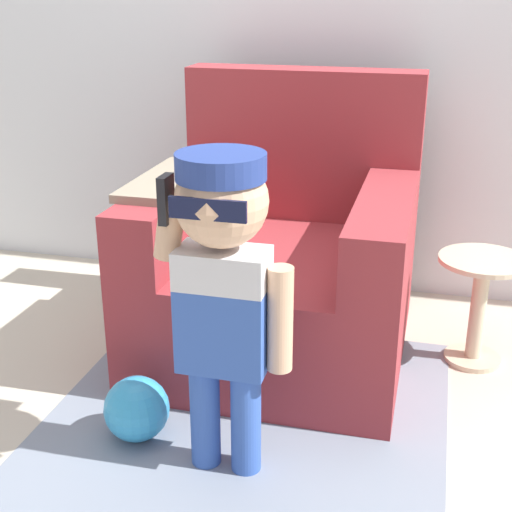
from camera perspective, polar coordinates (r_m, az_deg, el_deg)
The scene contains 7 objects.
ground_plane at distance 2.80m, azimuth -1.59°, elevation -8.38°, with size 10.00×10.00×0.00m, color #BCB29E.
wall_back at distance 3.29m, azimuth 2.70°, elevation 19.75°, with size 10.00×0.05×2.60m.
armchair at distance 2.79m, azimuth 2.14°, elevation -0.39°, with size 0.99×1.05×1.05m.
person_child at distance 1.94m, azimuth -2.62°, elevation -1.06°, with size 0.40×0.30×0.97m.
side_table at distance 2.81m, azimuth 17.43°, elevation -3.33°, with size 0.33×0.33×0.43m.
rug at distance 2.46m, azimuth -0.79°, elevation -12.83°, with size 1.31×1.40×0.01m.
toy_ball at distance 2.35m, azimuth -9.52°, elevation -11.96°, with size 0.21×0.21×0.21m.
Camera 1 is at (0.69, -2.34, 1.38)m, focal length 50.00 mm.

